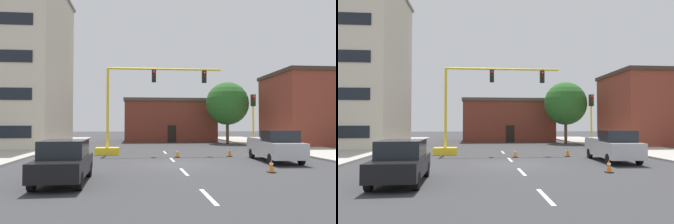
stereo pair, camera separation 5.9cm
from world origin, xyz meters
TOP-DOWN VIEW (x-y plane):
  - ground_plane at (0.00, 0.00)m, footprint 160.00×160.00m
  - sidewalk_left at (-12.81, 8.00)m, footprint 6.00×56.00m
  - sidewalk_right at (12.81, 8.00)m, footprint 6.00×56.00m
  - lane_stripe_seg_1 at (0.00, -8.50)m, footprint 0.16×2.40m
  - lane_stripe_seg_2 at (0.00, -3.00)m, footprint 0.16×2.40m
  - lane_stripe_seg_3 at (0.00, 2.50)m, footprint 0.16×2.40m
  - lane_stripe_seg_4 at (0.00, 8.00)m, footprint 0.16×2.40m
  - building_tall_left at (-16.77, 16.80)m, footprint 12.96×13.02m
  - building_brick_center at (2.14, 26.58)m, footprint 12.39×9.07m
  - building_row_right at (18.22, 15.49)m, footprint 11.13×9.12m
  - traffic_signal_gantry at (-3.31, 6.41)m, footprint 9.91×1.20m
  - traffic_light_pole_right at (7.17, 6.60)m, footprint 0.32×0.47m
  - tree_right_far at (8.61, 19.25)m, footprint 5.19×5.19m
  - pickup_truck_silver at (6.41, 0.82)m, footprint 2.28×5.50m
  - sedan_black_near_left at (-5.30, -5.53)m, footprint 1.99×4.56m
  - traffic_cone_roadside_a at (4.42, 4.13)m, footprint 0.36×0.36m
  - traffic_cone_roadside_b at (0.53, 3.93)m, footprint 0.36×0.36m
  - traffic_cone_roadside_c at (4.25, -3.66)m, footprint 0.36×0.36m

SIDE VIEW (x-z plane):
  - ground_plane at x=0.00m, z-range 0.00..0.00m
  - lane_stripe_seg_1 at x=0.00m, z-range 0.00..0.01m
  - lane_stripe_seg_2 at x=0.00m, z-range 0.00..0.01m
  - lane_stripe_seg_3 at x=0.00m, z-range 0.00..0.01m
  - lane_stripe_seg_4 at x=0.00m, z-range 0.00..0.01m
  - sidewalk_left at x=-12.81m, z-range 0.00..0.14m
  - sidewalk_right at x=12.81m, z-range 0.00..0.14m
  - traffic_cone_roadside_b at x=0.53m, z-range -0.01..0.62m
  - traffic_cone_roadside_c at x=4.25m, z-range -0.01..0.65m
  - traffic_cone_roadside_a at x=4.42m, z-range -0.01..0.67m
  - sedan_black_near_left at x=-5.30m, z-range 0.02..1.76m
  - pickup_truck_silver at x=6.41m, z-range -0.02..1.97m
  - traffic_signal_gantry at x=-3.31m, z-range -1.12..5.71m
  - building_brick_center at x=2.14m, z-range 0.01..5.76m
  - traffic_light_pole_right at x=7.17m, z-range 1.13..5.93m
  - building_row_right at x=18.22m, z-range 0.01..8.11m
  - tree_right_far at x=8.61m, z-range 1.12..8.58m
  - building_tall_left at x=-16.77m, z-range 0.01..17.11m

